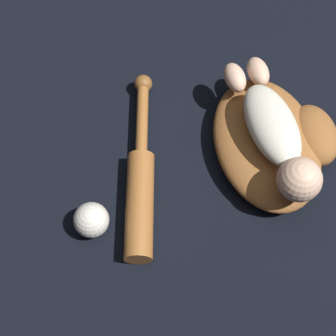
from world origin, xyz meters
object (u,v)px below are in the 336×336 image
Objects in this scene: baseball_glove at (275,141)px; baseball at (91,220)px; baby_figure at (276,134)px; baseball_bat at (140,184)px.

baseball_glove is 0.46m from baseball.
baby_figure is 0.44m from baseball.
baseball_bat is 6.07× the size of baseball.
baby_figure is at bearing 107.38° from baseball.
baby_figure is 0.82× the size of baseball_bat.
baseball_bat is 0.14m from baseball.
baseball is (0.08, -0.11, 0.01)m from baseball_bat.
baseball_glove is at bearing 109.92° from baseball.
baby_figure is at bearing 99.15° from baseball_bat.
baseball reaches higher than baseball_bat.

